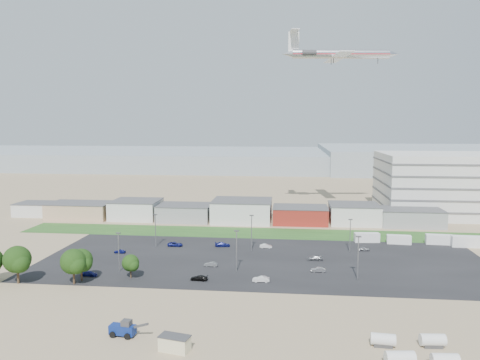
# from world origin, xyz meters

# --- Properties ---
(ground) EXTENTS (700.00, 700.00, 0.00)m
(ground) POSITION_xyz_m (0.00, 0.00, 0.00)
(ground) COLOR #927D5D
(ground) RESTS_ON ground
(parking_lot) EXTENTS (120.00, 50.00, 0.01)m
(parking_lot) POSITION_xyz_m (5.00, 20.00, 0.01)
(parking_lot) COLOR black
(parking_lot) RESTS_ON ground
(grass_strip) EXTENTS (160.00, 16.00, 0.02)m
(grass_strip) POSITION_xyz_m (0.00, 52.00, 0.01)
(grass_strip) COLOR #244E1D
(grass_strip) RESTS_ON ground
(hills_backdrop) EXTENTS (700.00, 200.00, 9.00)m
(hills_backdrop) POSITION_xyz_m (40.00, 315.00, 4.50)
(hills_backdrop) COLOR gray
(hills_backdrop) RESTS_ON ground
(building_row) EXTENTS (170.00, 20.00, 8.00)m
(building_row) POSITION_xyz_m (-17.00, 71.00, 4.00)
(building_row) COLOR silver
(building_row) RESTS_ON ground
(portable_shed) EXTENTS (5.51, 3.69, 2.54)m
(portable_shed) POSITION_xyz_m (-6.22, -32.99, 1.27)
(portable_shed) COLOR beige
(portable_shed) RESTS_ON ground
(telehandler) EXTENTS (7.48, 3.38, 3.01)m
(telehandler) POSITION_xyz_m (-16.53, -28.76, 1.50)
(telehandler) COLOR navy
(telehandler) RESTS_ON ground
(storage_tank_nw) EXTENTS (4.16, 2.36, 2.40)m
(storage_tank_nw) POSITION_xyz_m (27.78, -27.72, 1.20)
(storage_tank_nw) COLOR silver
(storage_tank_nw) RESTS_ON ground
(storage_tank_ne) EXTENTS (4.19, 2.33, 2.42)m
(storage_tank_ne) POSITION_xyz_m (35.88, -27.07, 1.21)
(storage_tank_ne) COLOR silver
(storage_tank_ne) RESTS_ON ground
(storage_tank_sw) EXTENTS (4.61, 2.68, 2.63)m
(storage_tank_sw) POSITION_xyz_m (29.06, -34.14, 1.32)
(storage_tank_sw) COLOR silver
(storage_tank_sw) RESTS_ON ground
(storage_tank_se) EXTENTS (4.12, 2.27, 2.40)m
(storage_tank_se) POSITION_xyz_m (35.75, -33.76, 1.20)
(storage_tank_se) COLOR silver
(storage_tank_se) RESTS_ON ground
(box_trailer_a) EXTENTS (7.92, 3.20, 2.89)m
(box_trailer_a) POSITION_xyz_m (36.29, 43.39, 1.45)
(box_trailer_a) COLOR silver
(box_trailer_a) RESTS_ON ground
(box_trailer_b) EXTENTS (7.38, 2.86, 2.71)m
(box_trailer_b) POSITION_xyz_m (45.80, 42.11, 1.35)
(box_trailer_b) COLOR silver
(box_trailer_b) RESTS_ON ground
(box_trailer_c) EXTENTS (8.11, 3.08, 2.98)m
(box_trailer_c) POSITION_xyz_m (58.06, 42.95, 1.49)
(box_trailer_c) COLOR silver
(box_trailer_c) RESTS_ON ground
(box_trailer_d) EXTENTS (8.89, 3.08, 3.30)m
(box_trailer_d) POSITION_xyz_m (65.25, 40.51, 1.65)
(box_trailer_d) COLOR silver
(box_trailer_d) RESTS_ON ground
(tree_left) EXTENTS (6.71, 6.71, 10.06)m
(tree_left) POSITION_xyz_m (-50.32, -4.98, 5.03)
(tree_left) COLOR black
(tree_left) RESTS_ON ground
(tree_mid) EXTENTS (6.25, 6.25, 9.38)m
(tree_mid) POSITION_xyz_m (-37.26, -3.97, 4.69)
(tree_mid) COLOR black
(tree_mid) RESTS_ON ground
(tree_right) EXTENTS (5.80, 5.80, 8.69)m
(tree_right) POSITION_xyz_m (-36.54, -1.52, 4.35)
(tree_right) COLOR black
(tree_right) RESTS_ON ground
(tree_near) EXTENTS (4.37, 4.37, 6.56)m
(tree_near) POSITION_xyz_m (-25.65, 1.54, 3.28)
(tree_near) COLOR black
(tree_near) RESTS_ON ground
(lightpole_front_l) EXTENTS (1.16, 0.49, 9.90)m
(lightpole_front_l) POSITION_xyz_m (-30.32, 6.36, 4.95)
(lightpole_front_l) COLOR slate
(lightpole_front_l) RESTS_ON ground
(lightpole_front_m) EXTENTS (1.23, 0.51, 10.47)m
(lightpole_front_m) POSITION_xyz_m (-1.00, 9.45, 5.23)
(lightpole_front_m) COLOR slate
(lightpole_front_m) RESTS_ON ground
(lightpole_front_r) EXTENTS (1.23, 0.51, 10.48)m
(lightpole_front_r) POSITION_xyz_m (28.35, 6.54, 5.24)
(lightpole_front_r) COLOR slate
(lightpole_front_r) RESTS_ON ground
(lightpole_back_l) EXTENTS (1.17, 0.49, 9.91)m
(lightpole_back_l) POSITION_xyz_m (-28.07, 30.83, 4.95)
(lightpole_back_l) COLOR slate
(lightpole_back_l) RESTS_ON ground
(lightpole_back_m) EXTENTS (1.24, 0.52, 10.51)m
(lightpole_back_m) POSITION_xyz_m (1.08, 29.65, 5.25)
(lightpole_back_m) COLOR slate
(lightpole_back_m) RESTS_ON ground
(lightpole_back_r) EXTENTS (1.12, 0.47, 9.53)m
(lightpole_back_r) POSITION_xyz_m (29.58, 31.44, 4.77)
(lightpole_back_r) COLOR slate
(lightpole_back_r) RESTS_ON ground
(airliner) EXTENTS (51.02, 37.84, 14.02)m
(airliner) POSITION_xyz_m (31.57, 91.37, 64.91)
(airliner) COLOR silver
(parked_car_1) EXTENTS (3.76, 1.53, 1.21)m
(parked_car_1) POSITION_xyz_m (19.36, 11.01, 0.61)
(parked_car_1) COLOR #A5A5AA
(parked_car_1) RESTS_ON ground
(parked_car_3) EXTENTS (4.25, 1.99, 1.20)m
(parked_car_3) POSITION_xyz_m (-9.03, 1.63, 0.60)
(parked_car_3) COLOR black
(parked_car_3) RESTS_ON ground
(parked_car_4) EXTENTS (3.57, 1.40, 1.16)m
(parked_car_4) POSITION_xyz_m (-8.12, 12.84, 0.58)
(parked_car_4) COLOR #595B5E
(parked_car_4) RESTS_ON ground
(parked_car_5) EXTENTS (3.37, 1.59, 1.11)m
(parked_car_5) POSITION_xyz_m (-36.25, 22.53, 0.56)
(parked_car_5) COLOR navy
(parked_car_5) RESTS_ON ground
(parked_car_6) EXTENTS (4.73, 2.43, 1.31)m
(parked_car_6) POSITION_xyz_m (-7.99, 32.94, 0.66)
(parked_car_6) COLOR navy
(parked_car_6) RESTS_ON ground
(parked_car_8) EXTENTS (3.38, 1.59, 1.12)m
(parked_car_8) POSITION_xyz_m (33.85, 32.61, 0.56)
(parked_car_8) COLOR #A5A5AA
(parked_car_8) RESTS_ON ground
(parked_car_9) EXTENTS (4.64, 2.25, 1.27)m
(parked_car_9) POSITION_xyz_m (-22.32, 31.78, 0.64)
(parked_car_9) COLOR navy
(parked_car_9) RESTS_ON ground
(parked_car_10) EXTENTS (4.18, 2.01, 1.18)m
(parked_car_10) POSITION_xyz_m (-36.27, 2.01, 0.59)
(parked_car_10) COLOR navy
(parked_car_10) RESTS_ON ground
(parked_car_11) EXTENTS (3.64, 1.31, 1.19)m
(parked_car_11) POSITION_xyz_m (5.15, 32.68, 0.60)
(parked_car_11) COLOR silver
(parked_car_11) RESTS_ON ground
(parked_car_12) EXTENTS (4.36, 1.95, 1.24)m
(parked_car_12) POSITION_xyz_m (19.09, 21.48, 0.62)
(parked_car_12) COLOR #A5A5AA
(parked_car_12) RESTS_ON ground
(parked_car_13) EXTENTS (4.03, 1.52, 1.32)m
(parked_car_13) POSITION_xyz_m (5.61, 2.18, 0.66)
(parked_car_13) COLOR silver
(parked_car_13) RESTS_ON ground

